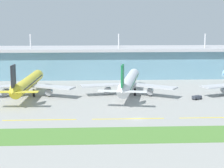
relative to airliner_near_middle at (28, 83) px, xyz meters
name	(u,v)px	position (x,y,z in m)	size (l,w,h in m)	color
ground_plane	(136,119)	(49.11, -45.79, -6.45)	(600.00, 600.00, 0.00)	#9E9E99
terminal_building	(118,62)	(49.11, 60.28, 3.56)	(288.00, 34.00, 28.61)	#6693A8
airliner_near_middle	(28,83)	(0.00, 0.00, 0.00)	(48.76, 62.87, 18.90)	yellow
airliner_center	(129,82)	(50.71, 0.55, 0.01)	(47.90, 66.83, 18.90)	silver
taxiway_stripe_mid_west	(40,120)	(12.11, -45.44, -6.43)	(28.00, 0.70, 0.04)	yellow
taxiway_stripe_centre	(128,119)	(46.11, -45.44, -6.43)	(28.00, 0.70, 0.04)	yellow
taxiway_stripe_mid_east	(215,118)	(80.11, -45.44, -6.43)	(28.00, 0.70, 0.04)	yellow
grass_verge	(143,135)	(49.11, -65.73, -6.40)	(300.00, 18.00, 0.10)	#518438
pushback_tug	(197,97)	(82.09, -12.41, -5.35)	(5.01, 4.15, 1.85)	#333842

